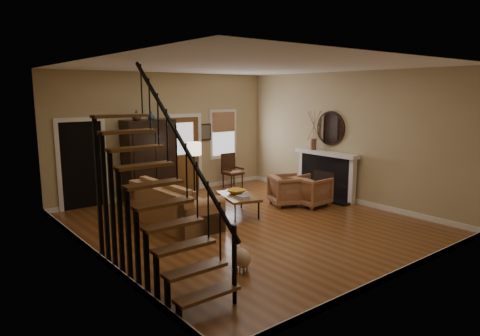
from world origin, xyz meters
TOP-DOWN VIEW (x-y plane):
  - room at (-0.41, 1.76)m, footprint 7.00×7.33m
  - staircase at (-2.78, -1.30)m, footprint 0.94×2.80m
  - fireplace at (3.13, 0.50)m, footprint 0.33×1.95m
  - armoire at (-0.70, 3.15)m, footprint 1.30×0.60m
  - vase_a at (-1.05, 3.05)m, footprint 0.24×0.24m
  - vase_b at (-0.65, 3.05)m, footprint 0.20×0.20m
  - sofa at (-1.23, 0.96)m, footprint 1.05×2.29m
  - coffee_table at (0.28, 0.69)m, footprint 1.02×1.35m
  - bowl at (0.33, 0.84)m, footprint 0.41×0.41m
  - books at (0.16, 0.39)m, footprint 0.22×0.30m
  - armchair_left at (2.18, 0.18)m, footprint 0.85×0.83m
  - armchair_right at (1.77, 0.60)m, footprint 1.08×1.07m
  - floor_lamp at (-0.15, 1.87)m, footprint 0.48×0.48m
  - side_chair at (1.85, 2.95)m, footprint 0.54×0.54m
  - dog at (-1.60, -1.80)m, footprint 0.45×0.55m

SIDE VIEW (x-z plane):
  - dog at x=-1.60m, z-range 0.00..0.34m
  - coffee_table at x=0.28m, z-range 0.00..0.46m
  - armchair_left at x=2.18m, z-range 0.00..0.74m
  - armchair_right at x=1.77m, z-range 0.00..0.76m
  - sofa at x=-1.23m, z-range 0.00..0.84m
  - books at x=0.16m, z-range 0.46..0.51m
  - bowl at x=0.33m, z-range 0.46..0.56m
  - side_chair at x=1.85m, z-range 0.00..1.02m
  - fireplace at x=3.13m, z-range -0.41..1.89m
  - floor_lamp at x=-0.15m, z-range 0.00..1.60m
  - armoire at x=-0.70m, z-range 0.00..2.10m
  - room at x=-0.41m, z-range -0.14..3.16m
  - staircase at x=-2.78m, z-range 0.00..3.20m
  - vase_b at x=-0.65m, z-range 2.10..2.31m
  - vase_a at x=-1.05m, z-range 2.10..2.35m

